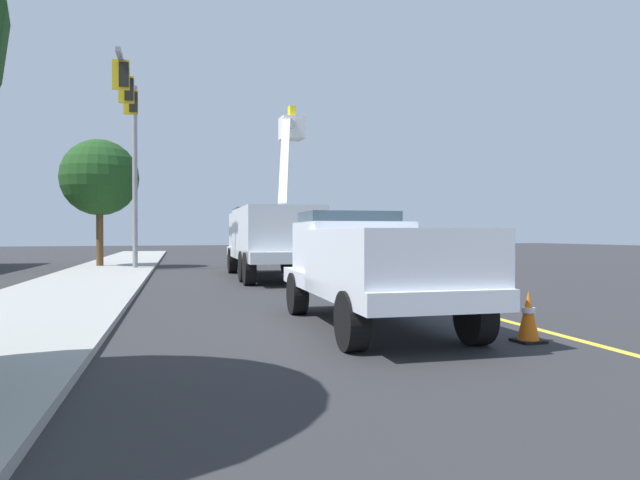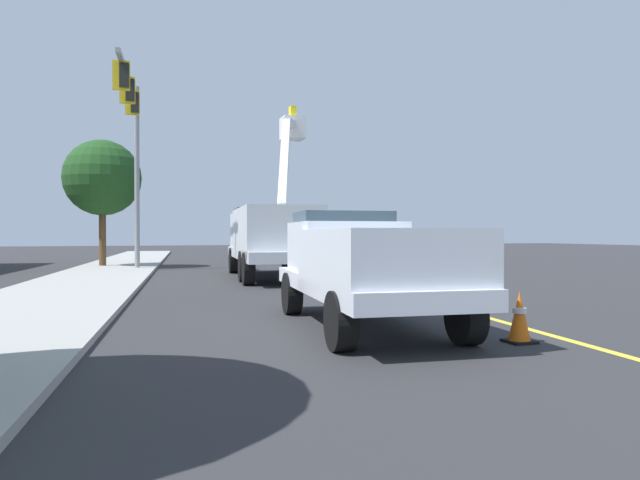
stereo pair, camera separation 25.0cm
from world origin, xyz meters
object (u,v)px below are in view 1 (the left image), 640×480
Objects in this scene: service_pickup_truck at (373,263)px; traffic_cone_leading at (528,317)px; utility_bucket_truck at (270,234)px; traffic_signal_mast at (131,129)px; traffic_cone_mid_front at (302,262)px; passing_minivan at (336,246)px.

traffic_cone_leading is at bearing -140.15° from service_pickup_truck.
utility_bucket_truck is 13.46m from traffic_cone_leading.
service_pickup_truck is at bearing 39.85° from traffic_cone_leading.
traffic_cone_leading is at bearing -162.03° from traffic_signal_mast.
traffic_cone_mid_front is at bearing -91.91° from traffic_signal_mast.
utility_bucket_truck is 1.02× the size of traffic_signal_mast.
traffic_cone_leading is (-21.61, 5.01, -0.59)m from passing_minivan.
traffic_signal_mast is at bearing 88.09° from traffic_cone_mid_front.
service_pickup_truck is 16.37m from traffic_signal_mast.
traffic_signal_mast is at bearing 17.97° from traffic_cone_leading.
service_pickup_truck is (-11.41, 0.97, -0.49)m from utility_bucket_truck.
passing_minivan is 5.84m from traffic_cone_mid_front.
service_pickup_truck is 0.70× the size of traffic_signal_mast.
traffic_signal_mast reaches higher than traffic_cone_mid_front.
traffic_cone_leading is (-13.39, -0.68, -1.23)m from utility_bucket_truck.
service_pickup_truck is at bearing -165.55° from traffic_signal_mast.
traffic_cone_mid_front is at bearing -12.36° from service_pickup_truck.
traffic_cone_leading is at bearing 174.53° from traffic_cone_mid_front.
traffic_signal_mast reaches higher than passing_minivan.
utility_bucket_truck reaches higher than service_pickup_truck.
service_pickup_truck is 15.30m from traffic_cone_mid_front.
traffic_signal_mast is (3.75, 4.88, 4.28)m from utility_bucket_truck.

